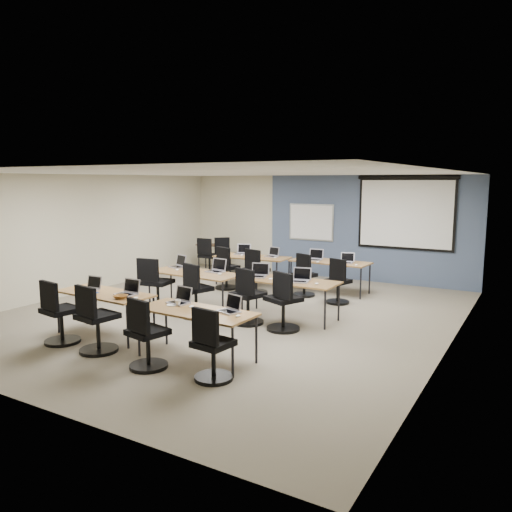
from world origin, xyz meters
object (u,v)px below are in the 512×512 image
Objects in this scene: training_table_front_left at (104,295)px; training_table_mid_left at (195,274)px; training_table_front_right at (196,313)px; task_chair_10 at (304,279)px; task_chair_1 at (95,324)px; task_chair_4 at (156,288)px; whiteboard at (311,222)px; task_chair_3 at (211,351)px; laptop_3 at (230,308)px; laptop_10 at (315,257)px; laptop_9 at (272,254)px; laptop_1 at (128,291)px; spare_chair_b at (208,259)px; task_chair_2 at (146,340)px; task_chair_8 at (226,272)px; laptop_6 at (258,273)px; task_chair_11 at (338,285)px; spare_chair_a at (228,258)px; task_chair_5 at (195,295)px; task_chair_6 at (247,301)px; utility_table at (212,248)px; laptop_5 at (217,269)px; training_table_back_right at (330,263)px; laptop_7 at (300,278)px; task_chair_0 at (59,317)px; laptop_11 at (346,260)px; training_table_mid_right at (288,282)px; projector_screen at (406,209)px; laptop_2 at (180,299)px; laptop_8 at (242,252)px; training_table_back_left at (252,258)px; task_chair_7 at (283,306)px; laptop_4 at (178,264)px.

training_table_front_left is 2.23m from training_table_mid_left.
task_chair_10 is (-0.34, 4.41, -0.28)m from training_table_front_right.
task_chair_1 is 2.56m from task_chair_4.
task_chair_3 is (1.89, -7.31, -1.04)m from whiteboard.
laptop_3 is 0.91× the size of laptop_10.
task_chair_10 is at bearing -15.11° from laptop_9.
laptop_1 reaches higher than training_table_front_right.
laptop_9 is at bearing -14.33° from spare_chair_b.
task_chair_8 is (-1.90, 4.80, 0.01)m from task_chair_2.
training_table_front_left is at bearing -138.07° from laptop_6.
task_chair_10 is 0.96× the size of spare_chair_b.
task_chair_11 reaches higher than training_table_mid_left.
task_chair_5 is at bearing -105.53° from spare_chair_a.
laptop_10 is 0.75m from task_chair_10.
spare_chair_b reaches higher than laptop_3.
task_chair_6 is at bearing 99.74° from task_chair_2.
task_chair_11 is at bearing -26.64° from utility_table.
training_table_back_right is at bearing 64.68° from laptop_5.
laptop_6 reaches higher than training_table_mid_left.
laptop_7 is 2.01m from task_chair_10.
laptop_3 is 4.84m from task_chair_8.
task_chair_0 is 3.18× the size of laptop_1.
laptop_11 is at bearing 66.73° from laptop_1.
utility_table is (-1.76, 1.94, 0.22)m from task_chair_8.
task_chair_0 is 4.14m from laptop_7.
training_table_mid_right is at bearing 7.44° from task_chair_4.
laptop_5 is at bearing -54.47° from spare_chair_b.
task_chair_8 is at bearing -143.64° from projector_screen.
task_chair_4 is 1.27m from laptop_5.
laptop_2 is at bearing -62.25° from utility_table.
laptop_7 is at bearing -39.12° from laptop_9.
projector_screen is at bearing 6.83° from laptop_8.
training_table_front_right is 5.17m from training_table_back_left.
laptop_10 is 1.35m from task_chair_11.
task_chair_7 is at bearing -45.72° from laptop_9.
spare_chair_a is at bearing 145.32° from task_chair_6.
task_chair_10 is (0.03, -0.64, -0.39)m from laptop_10.
spare_chair_b reaches higher than laptop_5.
spare_chair_b is at bearing 156.17° from training_table_back_left.
training_table_mid_right is 1.84× the size of spare_chair_b.
utility_table is 0.82× the size of spare_chair_b.
task_chair_11 is (2.04, 1.49, -0.39)m from laptop_5.
task_chair_0 is 1.05× the size of task_chair_3.
laptop_1 is at bearing -144.62° from laptop_7.
task_chair_7 reaches higher than laptop_11.
training_table_mid_right is 0.66m from laptop_6.
laptop_8 is at bearing 124.13° from laptop_7.
task_chair_4 is at bearing 117.10° from laptop_1.
laptop_4 is (-3.75, -4.07, -1.09)m from projector_screen.
laptop_4 is at bearing 161.58° from laptop_6.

